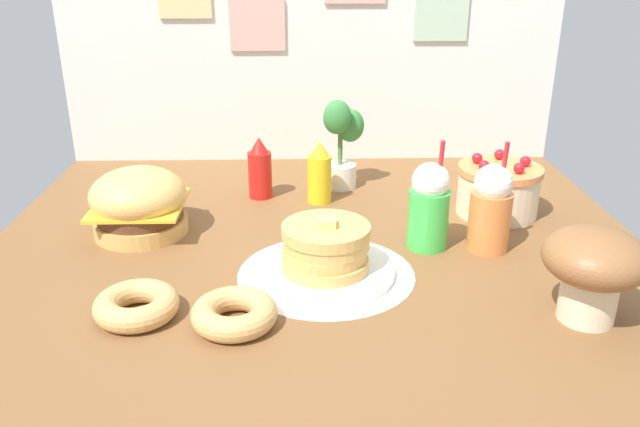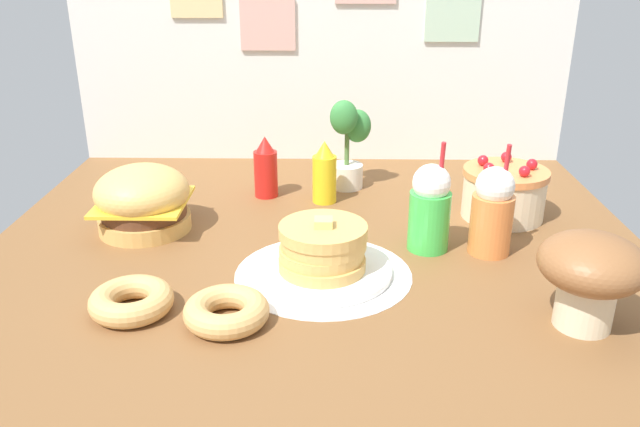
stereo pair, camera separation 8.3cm
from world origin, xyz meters
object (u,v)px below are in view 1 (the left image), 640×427
(layer_cake, at_px, (498,190))
(donut_pink_glaze, at_px, (136,305))
(mustard_bottle, at_px, (319,174))
(donut_chocolate, at_px, (234,313))
(orange_float_cup, at_px, (491,208))
(potted_plant, at_px, (341,140))
(mushroom_stool, at_px, (594,266))
(pancake_stack, at_px, (326,253))
(cream_soda_cup, at_px, (429,206))
(burger, at_px, (139,203))
(ketchup_bottle, at_px, (260,170))

(layer_cake, bearing_deg, donut_pink_glaze, -149.33)
(mustard_bottle, distance_m, donut_chocolate, 0.85)
(orange_float_cup, bearing_deg, potted_plant, 126.41)
(layer_cake, height_order, mushroom_stool, mushroom_stool)
(donut_chocolate, bearing_deg, mustard_bottle, 74.39)
(pancake_stack, xyz_separation_m, orange_float_cup, (0.50, 0.15, 0.07))
(layer_cake, height_order, donut_pink_glaze, layer_cake)
(cream_soda_cup, distance_m, mushroom_stool, 0.53)
(orange_float_cup, relative_size, potted_plant, 0.98)
(burger, distance_m, mustard_bottle, 0.63)
(pancake_stack, xyz_separation_m, layer_cake, (0.60, 0.43, 0.02))
(layer_cake, distance_m, mushroom_stool, 0.68)
(ketchup_bottle, bearing_deg, cream_soda_cup, -39.46)
(mustard_bottle, xyz_separation_m, donut_chocolate, (-0.23, -0.81, -0.07))
(orange_float_cup, height_order, donut_chocolate, orange_float_cup)
(mustard_bottle, height_order, potted_plant, potted_plant)
(mushroom_stool, bearing_deg, cream_soda_cup, 126.53)
(cream_soda_cup, height_order, donut_pink_glaze, cream_soda_cup)
(donut_chocolate, relative_size, mushroom_stool, 0.85)
(potted_plant, bearing_deg, donut_chocolate, -107.86)
(donut_chocolate, bearing_deg, burger, 122.26)
(layer_cake, bearing_deg, mushroom_stool, -87.63)
(donut_pink_glaze, relative_size, potted_plant, 0.61)
(cream_soda_cup, xyz_separation_m, potted_plant, (-0.23, 0.54, 0.05))
(pancake_stack, xyz_separation_m, mushroom_stool, (0.63, -0.25, 0.08))
(cream_soda_cup, relative_size, donut_chocolate, 1.61)
(mushroom_stool, bearing_deg, burger, 155.58)
(orange_float_cup, relative_size, donut_pink_glaze, 1.61)
(cream_soda_cup, bearing_deg, donut_pink_glaze, -154.09)
(layer_cake, relative_size, mustard_bottle, 1.25)
(burger, xyz_separation_m, donut_chocolate, (0.35, -0.55, -0.07))
(burger, distance_m, ketchup_bottle, 0.48)
(ketchup_bottle, relative_size, mushroom_stool, 0.91)
(mustard_bottle, bearing_deg, cream_soda_cup, -50.43)
(layer_cake, relative_size, ketchup_bottle, 1.25)
(cream_soda_cup, relative_size, mushroom_stool, 1.36)
(layer_cake, height_order, ketchup_bottle, ketchup_bottle)
(layer_cake, relative_size, mushroom_stool, 1.13)
(cream_soda_cup, xyz_separation_m, donut_pink_glaze, (-0.79, -0.38, -0.10))
(ketchup_bottle, bearing_deg, pancake_stack, -70.52)
(layer_cake, distance_m, mustard_bottle, 0.62)
(ketchup_bottle, height_order, mustard_bottle, same)
(ketchup_bottle, height_order, mushroom_stool, mushroom_stool)
(mustard_bottle, xyz_separation_m, potted_plant, (0.08, 0.15, 0.08))
(burger, height_order, donut_chocolate, burger)
(donut_pink_glaze, bearing_deg, potted_plant, 58.89)
(ketchup_bottle, height_order, potted_plant, potted_plant)
(layer_cake, distance_m, potted_plant, 0.60)
(donut_chocolate, bearing_deg, layer_cake, 39.42)
(donut_pink_glaze, xyz_separation_m, donut_chocolate, (0.25, -0.05, 0.00))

